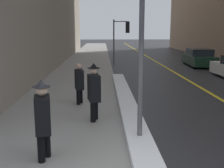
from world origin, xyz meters
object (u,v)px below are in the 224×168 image
traffic_light_near (122,32)px  pedestrian_nearside (43,117)px  parked_car_dark_green (199,58)px  lamp_post (142,19)px  pedestrian_trailing (79,82)px  pedestrian_in_fedora (94,90)px

traffic_light_near → pedestrian_nearside: 17.43m
parked_car_dark_green → pedestrian_nearside: bearing=154.6°
pedestrian_nearside → lamp_post: bearing=99.8°
lamp_post → traffic_light_near: bearing=87.5°
lamp_post → pedestrian_nearside: 3.05m
lamp_post → parked_car_dark_green: size_ratio=1.15×
pedestrian_trailing → parked_car_dark_green: (8.26, 11.13, -0.22)m
pedestrian_in_fedora → parked_car_dark_green: size_ratio=0.41×
pedestrian_trailing → parked_car_dark_green: pedestrian_trailing is taller
pedestrian_nearside → parked_car_dark_green: bearing=139.3°
traffic_light_near → pedestrian_trailing: 12.93m
pedestrian_in_fedora → pedestrian_trailing: pedestrian_in_fedora is taller
lamp_post → traffic_light_near: size_ratio=1.40×
pedestrian_in_fedora → lamp_post: bearing=22.0°
traffic_light_near → pedestrian_nearside: (-2.85, -17.12, -1.61)m
pedestrian_in_fedora → parked_car_dark_green: bearing=137.9°
lamp_post → pedestrian_in_fedora: 2.86m
traffic_light_near → pedestrian_nearside: traffic_light_near is taller
lamp_post → pedestrian_trailing: lamp_post is taller
pedestrian_nearside → pedestrian_in_fedora: 2.74m
pedestrian_nearside → parked_car_dark_green: 17.90m
parked_car_dark_green → pedestrian_in_fedora: bearing=153.2°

